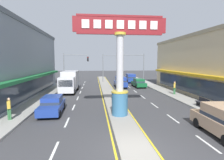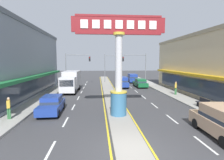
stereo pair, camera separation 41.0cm
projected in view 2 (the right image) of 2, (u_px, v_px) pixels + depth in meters
name	position (u px, v px, depth m)	size (l,w,h in m)	color
ground_plane	(132.00, 151.00, 9.04)	(160.00, 160.00, 0.00)	#3A3A3D
median_strip	(109.00, 91.00, 26.87)	(1.80, 52.00, 0.14)	gray
sidewalk_left	(47.00, 94.00, 24.20)	(2.41, 60.00, 0.18)	#9E9B93
sidewalk_right	(170.00, 93.00, 25.58)	(2.41, 60.00, 0.18)	#9E9B93
lane_markings	(110.00, 93.00, 25.54)	(8.54, 52.00, 0.01)	silver
district_sign	(119.00, 67.00, 14.35)	(7.49, 1.41, 8.13)	#33668C
storefront_right	(215.00, 65.00, 24.09)	(8.77, 22.97, 8.26)	beige
traffic_light_left_side	(75.00, 63.00, 34.08)	(4.86, 0.46, 6.20)	slate
traffic_light_right_side	(137.00, 63.00, 35.11)	(4.86, 0.46, 6.20)	slate
traffic_light_median_far	(112.00, 63.00, 38.31)	(4.20, 0.46, 6.20)	slate
box_truck_near_right_lane	(71.00, 81.00, 26.90)	(2.33, 6.94, 3.12)	silver
suv_far_right_lane	(122.00, 82.00, 31.27)	(1.97, 4.60, 1.90)	navy
sedan_near_left_lane	(140.00, 83.00, 31.43)	(1.94, 4.35, 1.53)	#14562D
suv_mid_left_lane	(132.00, 78.00, 38.57)	(1.98, 4.61, 1.90)	navy
suv_far_left_oncoming	(223.00, 122.00, 10.61)	(2.06, 4.65, 1.90)	tan
sedan_kerb_right	(52.00, 104.00, 15.74)	(1.94, 4.35, 1.53)	navy
street_bench	(203.00, 103.00, 16.89)	(0.48, 1.60, 0.88)	#232328
pedestrian_near_kerb	(176.00, 87.00, 23.54)	(0.38, 0.46, 1.74)	#336B3D
pedestrian_far_side	(9.00, 107.00, 13.45)	(0.34, 0.45, 1.71)	#336B3D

